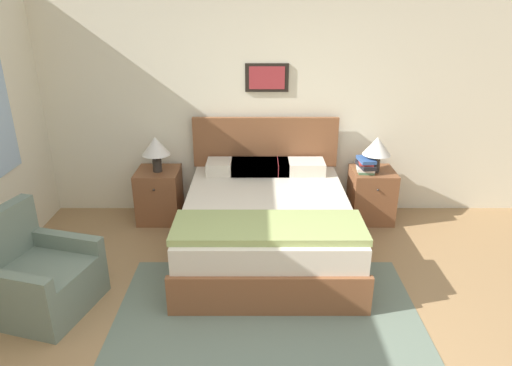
# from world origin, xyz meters

# --- Properties ---
(wall_back) EXTENTS (7.38, 0.09, 2.60)m
(wall_back) POSITION_xyz_m (0.00, 2.86, 1.30)
(wall_back) COLOR beige
(wall_back) RESTS_ON ground_plane
(area_rug_main) EXTENTS (2.50, 1.52, 0.01)m
(area_rug_main) POSITION_xyz_m (0.05, 0.81, 0.00)
(area_rug_main) COLOR slate
(area_rug_main) RESTS_ON ground_plane
(bed) EXTENTS (1.67, 2.03, 1.18)m
(bed) POSITION_xyz_m (0.06, 1.80, 0.33)
(bed) COLOR brown
(bed) RESTS_ON ground_plane
(armchair) EXTENTS (0.94, 0.93, 0.85)m
(armchair) POSITION_xyz_m (-1.87, 0.88, 0.28)
(armchair) COLOR slate
(armchair) RESTS_ON ground_plane
(nightstand_near_window) EXTENTS (0.48, 0.50, 0.61)m
(nightstand_near_window) POSITION_xyz_m (-1.17, 2.55, 0.30)
(nightstand_near_window) COLOR brown
(nightstand_near_window) RESTS_ON ground_plane
(nightstand_by_door) EXTENTS (0.48, 0.50, 0.61)m
(nightstand_by_door) POSITION_xyz_m (1.29, 2.55, 0.30)
(nightstand_by_door) COLOR brown
(nightstand_by_door) RESTS_ON ground_plane
(table_lamp_near_window) EXTENTS (0.31, 0.31, 0.40)m
(table_lamp_near_window) POSITION_xyz_m (-1.16, 2.52, 0.89)
(table_lamp_near_window) COLOR #2D2823
(table_lamp_near_window) RESTS_ON nightstand_near_window
(table_lamp_by_door) EXTENTS (0.31, 0.31, 0.40)m
(table_lamp_by_door) POSITION_xyz_m (1.30, 2.52, 0.89)
(table_lamp_by_door) COLOR #2D2823
(table_lamp_by_door) RESTS_ON nightstand_by_door
(book_thick_bottom) EXTENTS (0.18, 0.22, 0.03)m
(book_thick_bottom) POSITION_xyz_m (1.18, 2.50, 0.62)
(book_thick_bottom) COLOR #4C7551
(book_thick_bottom) RESTS_ON nightstand_by_door
(book_hardcover_middle) EXTENTS (0.22, 0.23, 0.03)m
(book_hardcover_middle) POSITION_xyz_m (1.18, 2.50, 0.65)
(book_hardcover_middle) COLOR silver
(book_hardcover_middle) RESTS_ON book_thick_bottom
(book_novel_upper) EXTENTS (0.19, 0.30, 0.04)m
(book_novel_upper) POSITION_xyz_m (1.18, 2.50, 0.69)
(book_novel_upper) COLOR #232328
(book_novel_upper) RESTS_ON book_hardcover_middle
(book_slim_near_top) EXTENTS (0.19, 0.23, 0.02)m
(book_slim_near_top) POSITION_xyz_m (1.18, 2.50, 0.72)
(book_slim_near_top) COLOR #B7332D
(book_slim_near_top) RESTS_ON book_novel_upper
(book_paperback_top) EXTENTS (0.18, 0.27, 0.04)m
(book_paperback_top) POSITION_xyz_m (1.18, 2.50, 0.75)
(book_paperback_top) COLOR #335693
(book_paperback_top) RESTS_ON book_slim_near_top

